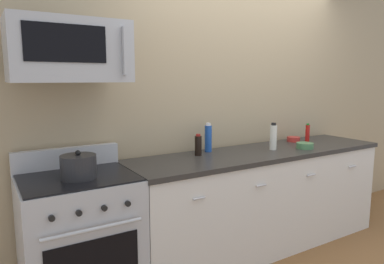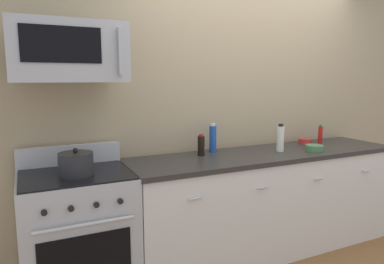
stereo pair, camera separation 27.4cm
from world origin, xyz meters
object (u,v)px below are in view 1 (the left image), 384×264
bowl_green_glaze (305,145)px  stockpot (79,167)px  bottle_hot_sauce_red (308,133)px  range_oven (80,239)px  microwave (69,51)px  bowl_red_small (293,139)px  bottle_soy_sauce_dark (198,145)px  bottle_soda_blue (208,138)px  bottle_vinegar_white (273,137)px

bowl_green_glaze → stockpot: size_ratio=0.68×
bottle_hot_sauce_red → range_oven: bearing=-177.3°
microwave → bowl_red_small: size_ratio=5.56×
bottle_soy_sauce_dark → stockpot: (-1.05, -0.18, -0.01)m
bottle_soy_sauce_dark → bottle_soda_blue: 0.19m
range_oven → microwave: 1.28m
microwave → stockpot: (-0.00, -0.10, -0.75)m
bowl_red_small → stockpot: (-2.27, -0.24, 0.05)m
bottle_soda_blue → bottle_soy_sauce_dark: bearing=-151.6°
bottle_soy_sauce_dark → bottle_soda_blue: (0.16, 0.09, 0.04)m
bottle_soy_sauce_dark → bowl_green_glaze: 1.06m
bottle_soda_blue → bottle_hot_sauce_red: bearing=-5.0°
bottle_hot_sauce_red → stockpot: (-2.40, -0.17, -0.01)m
microwave → bottle_soda_blue: bearing=8.1°
microwave → bottle_soda_blue: microwave is taller
bowl_red_small → stockpot: size_ratio=0.58×
range_oven → bottle_vinegar_white: 1.87m
bowl_green_glaze → microwave: bearing=175.0°
bottle_hot_sauce_red → microwave: bearing=-178.3°
microwave → bottle_vinegar_white: 1.92m
bottle_vinegar_white → stockpot: bearing=-178.8°
bottle_soy_sauce_dark → bowl_red_small: bottle_soy_sauce_dark is taller
microwave → range_oven: bearing=-90.3°
range_oven → stockpot: size_ratio=4.60×
microwave → bottle_soy_sauce_dark: size_ratio=4.00×
microwave → bottle_vinegar_white: bearing=-2.0°
bottle_soy_sauce_dark → bottle_hot_sauce_red: (1.35, -0.02, 0.00)m
microwave → bottle_soy_sauce_dark: 1.29m
bottle_soda_blue → bottle_hot_sauce_red: 1.19m
stockpot → range_oven: bearing=90.0°
bowl_green_glaze → bowl_red_small: bearing=58.8°
bowl_red_small → bottle_vinegar_white: bearing=-157.4°
microwave → bowl_red_small: microwave is taller
bottle_soda_blue → bottle_vinegar_white: bearing=-22.5°
range_oven → bottle_soy_sauce_dark: 1.19m
bottle_soy_sauce_dark → bottle_hot_sauce_red: bottle_hot_sauce_red is taller
microwave → bowl_red_small: bearing=3.6°
bottle_soy_sauce_dark → bottle_soda_blue: size_ratio=0.71×
microwave → bottle_soda_blue: 1.41m
bottle_vinegar_white → bowl_green_glaze: 0.33m
range_oven → bottle_soy_sauce_dark: bearing=7.0°
stockpot → bottle_soda_blue: bearing=12.6°
stockpot → bottle_vinegar_white: bearing=1.2°
bottle_vinegar_white → bowl_red_small: (0.49, 0.20, -0.09)m
range_oven → microwave: bearing=89.7°
bottle_vinegar_white → bottle_hot_sauce_red: size_ratio=1.32×
bottle_vinegar_white → microwave: bearing=178.0°
microwave → bowl_green_glaze: size_ratio=4.70×
microwave → bottle_hot_sauce_red: 2.51m
range_oven → bottle_hot_sauce_red: (2.40, 0.11, 0.54)m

